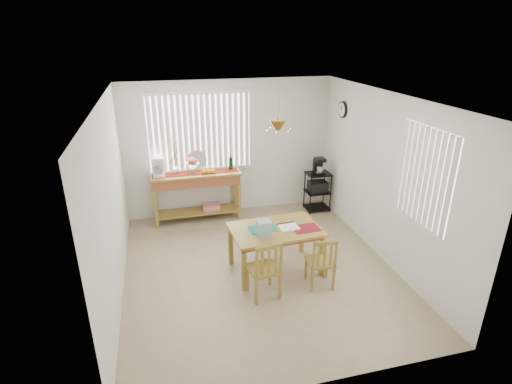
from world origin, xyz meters
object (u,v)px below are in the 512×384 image
object	(u,v)px
cart_items	(319,166)
chair_right	(321,262)
wire_cart	(318,188)
chair_left	(265,270)
dining_table	(276,233)
sideboard	(197,185)

from	to	relation	value
cart_items	chair_right	distance (m)	2.71
wire_cart	chair_left	world-z (taller)	chair_left
wire_cart	dining_table	size ratio (longest dim) A/B	0.58
sideboard	wire_cart	xyz separation A→B (m)	(2.39, -0.17, -0.23)
wire_cart	cart_items	xyz separation A→B (m)	(-0.00, 0.01, 0.46)
wire_cart	chair_right	bearing A→B (deg)	-111.22
cart_items	dining_table	xyz separation A→B (m)	(-1.46, -1.91, -0.32)
dining_table	chair_left	size ratio (longest dim) A/B	1.57
chair_left	dining_table	bearing A→B (deg)	61.05
wire_cart	cart_items	distance (m)	0.46
cart_items	wire_cart	bearing A→B (deg)	-90.00
sideboard	chair_right	xyz separation A→B (m)	(1.43, -2.64, -0.32)
chair_right	wire_cart	bearing A→B (deg)	68.78
sideboard	dining_table	xyz separation A→B (m)	(0.93, -2.07, -0.08)
cart_items	chair_left	bearing A→B (deg)	-125.53
cart_items	chair_left	size ratio (longest dim) A/B	0.37
dining_table	chair_left	bearing A→B (deg)	-118.95
sideboard	chair_right	distance (m)	3.02
wire_cart	dining_table	world-z (taller)	wire_cart
cart_items	dining_table	distance (m)	2.42
dining_table	chair_left	xyz separation A→B (m)	(-0.33, -0.60, -0.20)
cart_items	chair_left	distance (m)	3.13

